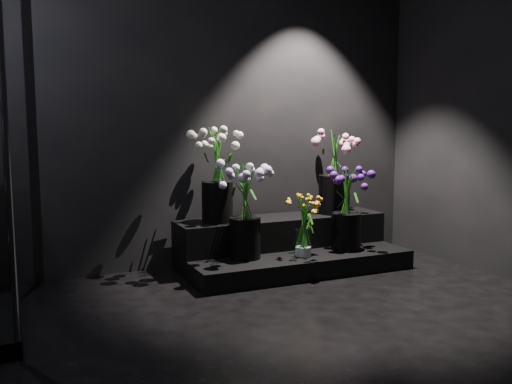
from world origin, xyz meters
TOP-DOWN VIEW (x-y plane):
  - floor at (0.00, 0.00)m, footprint 4.00×4.00m
  - wall_back at (0.00, 2.00)m, footprint 4.00×0.00m
  - display_riser at (0.66, 1.64)m, footprint 1.79×0.80m
  - bouquet_orange_bells at (0.64, 1.36)m, footprint 0.25×0.25m
  - bouquet_lilac at (0.21, 1.49)m, footprint 0.36×0.36m
  - bouquet_purple at (1.07, 1.42)m, footprint 0.37×0.37m
  - bouquet_cream_roses at (0.08, 1.74)m, footprint 0.42×0.42m
  - bouquet_pink_roses at (1.14, 1.71)m, footprint 0.49×0.49m

SIDE VIEW (x-z plane):
  - floor at x=0.00m, z-range 0.00..0.00m
  - display_riser at x=0.66m, z-range -0.03..0.36m
  - bouquet_orange_bells at x=0.64m, z-range 0.16..0.63m
  - bouquet_purple at x=1.07m, z-range 0.19..0.86m
  - bouquet_lilac at x=0.21m, z-range 0.20..0.92m
  - bouquet_pink_roses at x=1.14m, z-range 0.45..1.16m
  - bouquet_cream_roses at x=0.08m, z-range 0.47..1.20m
  - wall_back at x=0.00m, z-range -0.60..3.40m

